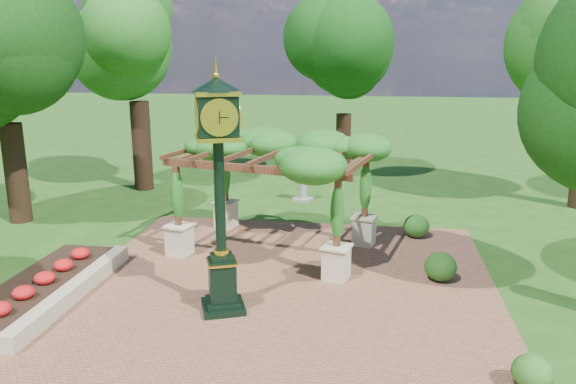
# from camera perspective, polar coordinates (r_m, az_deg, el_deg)

# --- Properties ---
(ground) EXTENTS (120.00, 120.00, 0.00)m
(ground) POSITION_cam_1_polar(r_m,az_deg,el_deg) (11.94, -1.86, -13.27)
(ground) COLOR #1E4714
(ground) RESTS_ON ground
(brick_plaza) EXTENTS (10.00, 12.00, 0.04)m
(brick_plaza) POSITION_cam_1_polar(r_m,az_deg,el_deg) (12.81, -1.03, -11.15)
(brick_plaza) COLOR brown
(brick_plaza) RESTS_ON ground
(border_wall) EXTENTS (0.35, 5.00, 0.40)m
(border_wall) POSITION_cam_1_polar(r_m,az_deg,el_deg) (13.80, -20.87, -9.41)
(border_wall) COLOR #C6B793
(border_wall) RESTS_ON ground
(flower_bed) EXTENTS (1.50, 5.00, 0.36)m
(flower_bed) POSITION_cam_1_polar(r_m,az_deg,el_deg) (14.25, -24.06, -9.04)
(flower_bed) COLOR red
(flower_bed) RESTS_ON ground
(pedestal_clock) EXTENTS (1.30, 1.30, 5.06)m
(pedestal_clock) POSITION_cam_1_polar(r_m,az_deg,el_deg) (11.54, -7.01, 1.68)
(pedestal_clock) COLOR black
(pedestal_clock) RESTS_ON brick_plaza
(pergola) EXTENTS (5.81, 4.36, 3.28)m
(pergola) POSITION_cam_1_polar(r_m,az_deg,el_deg) (15.25, -1.48, 3.58)
(pergola) COLOR beige
(pergola) RESTS_ON brick_plaza
(sundial) EXTENTS (0.77, 0.77, 1.12)m
(sundial) POSITION_cam_1_polar(r_m,az_deg,el_deg) (21.04, 1.52, 0.43)
(sundial) COLOR gray
(sundial) RESTS_ON ground
(shrub_front) EXTENTS (0.83, 0.83, 0.59)m
(shrub_front) POSITION_cam_1_polar(r_m,az_deg,el_deg) (10.56, 23.53, -16.43)
(shrub_front) COLOR #285E1A
(shrub_front) RESTS_ON brick_plaza
(shrub_mid) EXTENTS (0.91, 0.91, 0.70)m
(shrub_mid) POSITION_cam_1_polar(r_m,az_deg,el_deg) (14.26, 15.23, -7.34)
(shrub_mid) COLOR #1E4A14
(shrub_mid) RESTS_ON brick_plaza
(shrub_back) EXTENTS (0.95, 0.95, 0.69)m
(shrub_back) POSITION_cam_1_polar(r_m,az_deg,el_deg) (17.30, 12.91, -3.38)
(shrub_back) COLOR #29651D
(shrub_back) RESTS_ON brick_plaza
(tree_west_near) EXTENTS (4.58, 4.58, 8.39)m
(tree_west_near) POSITION_cam_1_polar(r_m,az_deg,el_deg) (19.88, -27.21, 13.42)
(tree_west_near) COLOR #311E13
(tree_west_near) RESTS_ON ground
(tree_west_far) EXTENTS (4.07, 4.07, 9.16)m
(tree_west_far) POSITION_cam_1_polar(r_m,az_deg,el_deg) (23.05, -15.34, 15.60)
(tree_west_far) COLOR black
(tree_west_far) RESTS_ON ground
(tree_north) EXTENTS (3.48, 3.48, 7.28)m
(tree_north) POSITION_cam_1_polar(r_m,az_deg,el_deg) (24.55, 5.83, 12.89)
(tree_north) COLOR #321D14
(tree_north) RESTS_ON ground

